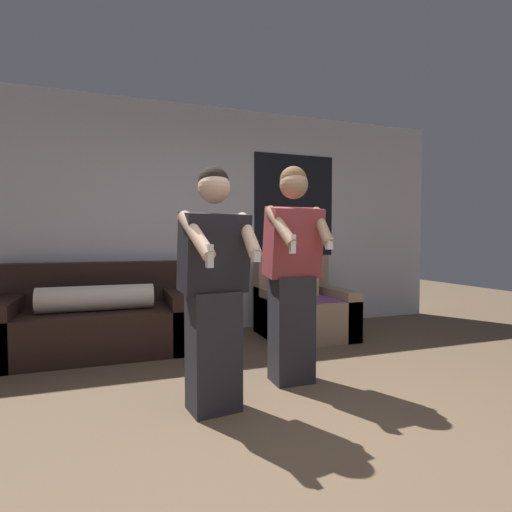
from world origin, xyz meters
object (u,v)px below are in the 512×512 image
couch (98,320)px  person_right (293,273)px  armchair (303,309)px  person_left (214,290)px

couch → person_right: 2.12m
couch → person_right: person_right is taller
armchair → person_right: size_ratio=0.56×
person_left → person_right: person_right is taller
armchair → person_right: bearing=-119.5°
armchair → person_left: (-1.44, -1.62, 0.48)m
armchair → person_right: person_right is taller
person_right → couch: bearing=135.1°
couch → person_left: bearing=-66.5°
armchair → couch: bearing=176.5°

